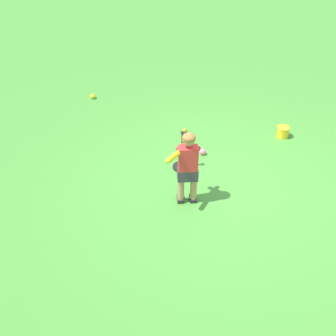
{
  "coord_description": "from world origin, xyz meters",
  "views": [
    {
      "loc": [
        -4.78,
        -1.92,
        3.88
      ],
      "look_at": [
        -0.58,
        0.56,
        0.45
      ],
      "focal_mm": 47.49,
      "sensor_mm": 36.0,
      "label": 1
    }
  ],
  "objects_px": {
    "child_batter": "(187,162)",
    "play_ball_far_right": "(93,96)",
    "toy_bucket": "(283,132)",
    "batting_tee": "(182,162)",
    "play_ball_midfield": "(185,131)",
    "play_ball_by_bucket": "(203,152)"
  },
  "relations": [
    {
      "from": "child_batter",
      "to": "play_ball_far_right",
      "type": "distance_m",
      "value": 3.64
    },
    {
      "from": "child_batter",
      "to": "toy_bucket",
      "type": "height_order",
      "value": "child_batter"
    },
    {
      "from": "batting_tee",
      "to": "toy_bucket",
      "type": "distance_m",
      "value": 1.94
    },
    {
      "from": "child_batter",
      "to": "batting_tee",
      "type": "relative_size",
      "value": 1.74
    },
    {
      "from": "toy_bucket",
      "to": "play_ball_far_right",
      "type": "bearing_deg",
      "value": 97.6
    },
    {
      "from": "child_batter",
      "to": "play_ball_midfield",
      "type": "xyz_separation_m",
      "value": [
        1.61,
        0.91,
        -0.61
      ]
    },
    {
      "from": "play_ball_midfield",
      "to": "play_ball_by_bucket",
      "type": "xyz_separation_m",
      "value": [
        -0.45,
        -0.58,
        0.01
      ]
    },
    {
      "from": "batting_tee",
      "to": "toy_bucket",
      "type": "xyz_separation_m",
      "value": [
        1.66,
        -1.02,
        -0.01
      ]
    },
    {
      "from": "batting_tee",
      "to": "play_ball_by_bucket",
      "type": "bearing_deg",
      "value": -12.57
    },
    {
      "from": "child_batter",
      "to": "play_ball_midfield",
      "type": "height_order",
      "value": "child_batter"
    },
    {
      "from": "play_ball_far_right",
      "to": "play_ball_midfield",
      "type": "xyz_separation_m",
      "value": [
        -0.23,
        -2.17,
        -0.01
      ]
    },
    {
      "from": "child_batter",
      "to": "toy_bucket",
      "type": "xyz_separation_m",
      "value": [
        2.33,
        -0.57,
        -0.55
      ]
    },
    {
      "from": "child_batter",
      "to": "play_ball_far_right",
      "type": "bearing_deg",
      "value": 59.15
    },
    {
      "from": "play_ball_far_right",
      "to": "batting_tee",
      "type": "xyz_separation_m",
      "value": [
        -1.17,
        -2.64,
        0.05
      ]
    },
    {
      "from": "play_ball_by_bucket",
      "to": "toy_bucket",
      "type": "xyz_separation_m",
      "value": [
        1.17,
        -0.91,
        0.05
      ]
    },
    {
      "from": "play_ball_far_right",
      "to": "play_ball_midfield",
      "type": "relative_size",
      "value": 1.35
    },
    {
      "from": "play_ball_by_bucket",
      "to": "toy_bucket",
      "type": "distance_m",
      "value": 1.48
    },
    {
      "from": "play_ball_midfield",
      "to": "toy_bucket",
      "type": "distance_m",
      "value": 1.65
    },
    {
      "from": "play_ball_far_right",
      "to": "batting_tee",
      "type": "distance_m",
      "value": 2.89
    },
    {
      "from": "child_batter",
      "to": "batting_tee",
      "type": "bearing_deg",
      "value": 33.26
    },
    {
      "from": "play_ball_midfield",
      "to": "batting_tee",
      "type": "bearing_deg",
      "value": -153.44
    },
    {
      "from": "play_ball_by_bucket",
      "to": "toy_bucket",
      "type": "height_order",
      "value": "toy_bucket"
    }
  ]
}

